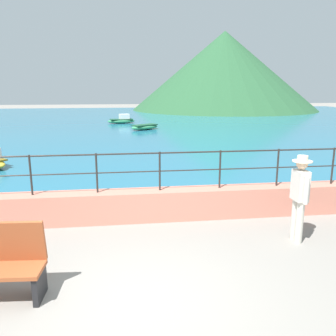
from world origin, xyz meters
TOP-DOWN VIEW (x-y plane):
  - ground_plane at (0.00, 0.00)m, footprint 120.00×120.00m
  - promenade_wall at (0.00, 3.20)m, footprint 20.00×0.56m
  - railing at (-0.00, 3.20)m, footprint 18.44×0.04m
  - lake_water at (0.00, 25.84)m, footprint 64.00×44.32m
  - hill_main at (13.55, 42.27)m, footprint 24.55×24.55m
  - person_walking at (3.28, 1.63)m, footprint 0.38×0.57m
  - boat_1 at (-0.10, 25.16)m, footprint 2.43×1.34m
  - boat_2 at (1.50, 20.43)m, footprint 2.39×2.09m

SIDE VIEW (x-z plane):
  - ground_plane at x=0.00m, z-range 0.00..0.00m
  - lake_water at x=0.00m, z-range 0.00..0.06m
  - boat_2 at x=1.50m, z-range 0.08..0.44m
  - boat_1 at x=-0.10m, z-range -0.05..0.71m
  - promenade_wall at x=0.00m, z-range 0.00..0.70m
  - person_walking at x=3.28m, z-range 0.10..1.85m
  - railing at x=0.00m, z-range 0.86..1.76m
  - hill_main at x=13.55m, z-range 0.00..10.16m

